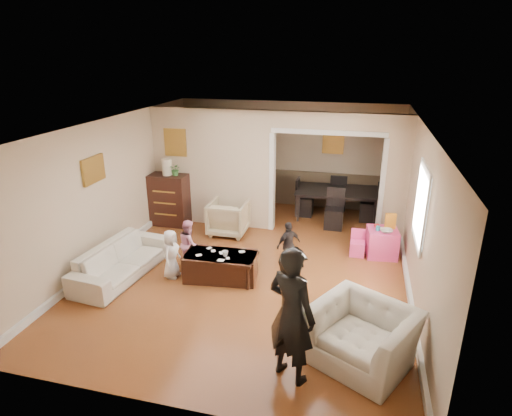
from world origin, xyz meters
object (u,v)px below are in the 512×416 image
(dining_table, at_px, (336,204))
(sofa, at_px, (122,260))
(table_lamp, at_px, (167,167))
(adult_person, at_px, (291,315))
(armchair_back, at_px, (228,218))
(armchair_front, at_px, (363,336))
(coffee_cup, at_px, (225,254))
(dresser, at_px, (169,200))
(play_table, at_px, (382,243))
(child_kneel_b, at_px, (189,243))
(coffee_table, at_px, (221,266))
(cyan_cup, at_px, (378,228))
(child_kneel_a, at_px, (171,254))
(child_toddler, at_px, (289,244))

(dining_table, bearing_deg, sofa, -136.29)
(table_lamp, bearing_deg, adult_person, -50.11)
(armchair_back, bearing_deg, armchair_front, 128.95)
(sofa, height_order, coffee_cup, sofa)
(dresser, bearing_deg, play_table, -6.17)
(table_lamp, distance_m, child_kneel_b, 2.35)
(coffee_table, xyz_separation_m, cyan_cup, (2.62, 1.55, 0.35))
(sofa, height_order, child_kneel_a, child_kneel_a)
(armchair_back, relative_size, coffee_cup, 7.70)
(adult_person, bearing_deg, sofa, -0.40)
(table_lamp, bearing_deg, dresser, 0.00)
(coffee_cup, bearing_deg, child_kneel_a, -173.99)
(table_lamp, bearing_deg, cyan_cup, -6.92)
(table_lamp, height_order, child_kneel_b, table_lamp)
(child_kneel_b, bearing_deg, coffee_table, -139.98)
(adult_person, bearing_deg, cyan_cup, -78.72)
(table_lamp, distance_m, play_table, 4.79)
(dining_table, bearing_deg, armchair_front, -85.82)
(coffee_cup, bearing_deg, dining_table, 64.88)
(armchair_back, bearing_deg, coffee_cup, 105.55)
(armchair_back, xyz_separation_m, table_lamp, (-1.46, 0.21, 0.98))
(dresser, relative_size, dining_table, 0.60)
(play_table, height_order, cyan_cup, cyan_cup)
(table_lamp, bearing_deg, sofa, -85.44)
(armchair_back, bearing_deg, child_toddler, 142.36)
(play_table, bearing_deg, child_kneel_b, -159.18)
(armchair_back, bearing_deg, child_kneel_b, 80.91)
(table_lamp, height_order, dining_table, table_lamp)
(sofa, distance_m, coffee_cup, 1.85)
(play_table, bearing_deg, cyan_cup, -153.43)
(sofa, xyz_separation_m, coffee_table, (1.72, 0.32, -0.06))
(coffee_cup, xyz_separation_m, cyan_cup, (2.52, 1.60, 0.07))
(cyan_cup, relative_size, child_kneel_b, 0.09)
(coffee_table, bearing_deg, child_kneel_b, 156.80)
(armchair_front, distance_m, adult_person, 1.08)
(coffee_table, bearing_deg, child_kneel_a, -169.99)
(table_lamp, height_order, child_toddler, table_lamp)
(armchair_front, height_order, coffee_cup, armchair_front)
(coffee_cup, xyz_separation_m, child_toddler, (0.95, 0.80, -0.08))
(sofa, relative_size, armchair_front, 1.70)
(coffee_cup, bearing_deg, child_kneel_b, 156.37)
(armchair_front, distance_m, child_kneel_a, 3.56)
(armchair_back, relative_size, armchair_front, 0.69)
(dining_table, bearing_deg, child_kneel_b, -131.51)
(child_kneel_b, height_order, child_toddler, child_kneel_b)
(coffee_table, relative_size, child_kneel_b, 1.36)
(child_toddler, bearing_deg, dining_table, -150.98)
(table_lamp, bearing_deg, coffee_cup, -46.90)
(table_lamp, xyz_separation_m, child_toddler, (2.97, -1.35, -0.91))
(armchair_front, distance_m, dining_table, 5.05)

